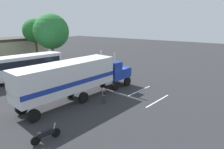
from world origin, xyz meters
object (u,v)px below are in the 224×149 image
Objects in this scene: semi_truck at (76,76)px; motorcycle at (46,135)px; person_bystander at (104,95)px; tree_center at (51,31)px; tree_right at (35,31)px; parked_bus at (21,66)px.

semi_truck reaches higher than motorcycle.
semi_truck is 3.39m from person_bystander.
tree_center reaches higher than person_bystander.
tree_right is (1.24, 6.24, -0.10)m from tree_center.
parked_bus is 1.23× the size of tree_center.
tree_center is (8.61, 3.46, 4.06)m from parked_bus.
tree_right is at bearing 78.72° from tree_center.
tree_center is at bearing 21.90° from parked_bus.
tree_right is at bearing 44.55° from parked_bus.
person_bystander reaches higher than motorcycle.
motorcycle is (-6.66, -3.21, -2.04)m from semi_truck.
semi_truck is 6.98× the size of motorcycle.
tree_center is (16.34, 17.85, 5.64)m from motorcycle.
semi_truck is 23.83m from tree_right.
person_bystander is at bearing -117.06° from tree_center.
parked_bus is at bearing -158.10° from tree_center.
tree_center is at bearing 62.94° from person_bystander.
semi_truck is at bearing -95.48° from parked_bus.
semi_truck is 1.71× the size of tree_right.
motorcycle is 0.25× the size of tree_right.
motorcycle is 30.34m from tree_right.
motorcycle is at bearing -154.29° from semi_truck.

